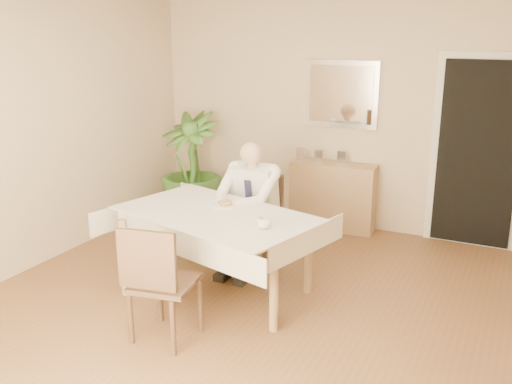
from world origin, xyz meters
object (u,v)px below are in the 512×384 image
at_px(potted_palm, 191,167).
at_px(dining_table, 216,222).
at_px(seated_man, 247,202).
at_px(coffee_mug, 264,223).
at_px(chair_far, 260,212).
at_px(sideboard, 333,196).
at_px(chair_near, 158,278).

bearing_deg(potted_palm, dining_table, -51.80).
bearing_deg(seated_man, dining_table, -90.00).
relative_size(dining_table, coffee_mug, 18.03).
xyz_separation_m(chair_far, coffee_mug, (0.54, -1.04, 0.30)).
bearing_deg(chair_far, sideboard, 78.54).
xyz_separation_m(dining_table, coffee_mug, (0.54, -0.17, 0.13)).
relative_size(dining_table, sideboard, 2.02).
distance_m(coffee_mug, sideboard, 2.30).
distance_m(chair_far, sideboard, 1.27).
height_order(dining_table, sideboard, sideboard).
distance_m(dining_table, potted_palm, 2.09).
relative_size(chair_near, coffee_mug, 8.53).
bearing_deg(chair_far, coffee_mug, -57.68).
height_order(chair_near, coffee_mug, chair_near).
distance_m(chair_far, coffee_mug, 1.21).
xyz_separation_m(chair_near, potted_palm, (-1.32, 2.55, 0.13)).
bearing_deg(potted_palm, chair_near, -62.57).
relative_size(chair_far, chair_near, 0.95).
bearing_deg(sideboard, chair_far, -109.94).
bearing_deg(chair_far, dining_table, -84.92).
height_order(chair_far, seated_man, seated_man).
bearing_deg(potted_palm, chair_far, -30.58).
distance_m(coffee_mug, potted_palm, 2.58).
bearing_deg(coffee_mug, seated_man, 125.35).
bearing_deg(chair_far, seated_man, -84.92).
bearing_deg(seated_man, coffee_mug, -54.65).
height_order(dining_table, chair_far, chair_far).
height_order(chair_near, potted_palm, potted_palm).
height_order(chair_far, sideboard, chair_far).
distance_m(seated_man, sideboard, 1.58).
xyz_separation_m(seated_man, sideboard, (0.36, 1.50, -0.30)).
bearing_deg(seated_man, potted_palm, 140.91).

